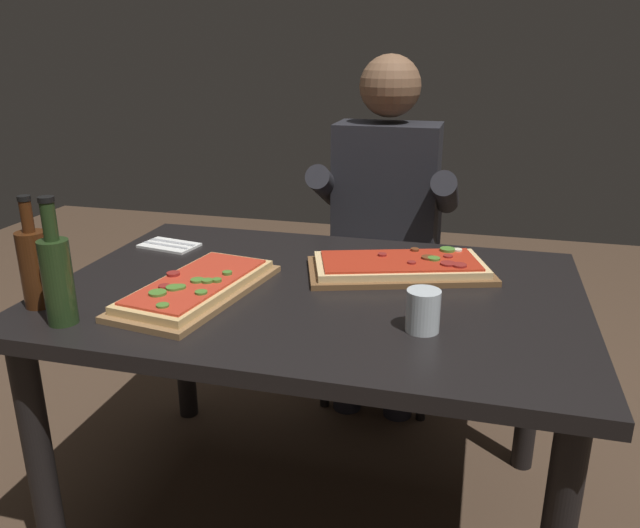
% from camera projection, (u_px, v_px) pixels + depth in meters
% --- Properties ---
extents(ground_plane, '(6.40, 6.40, 0.00)m').
position_uv_depth(ground_plane, '(316.00, 511.00, 1.93)').
color(ground_plane, '#4C3828').
extents(dining_table, '(1.40, 0.96, 0.74)m').
position_uv_depth(dining_table, '(315.00, 320.00, 1.71)').
color(dining_table, black).
rests_on(dining_table, ground_plane).
extents(pizza_rectangular_front, '(0.56, 0.39, 0.05)m').
position_uv_depth(pizza_rectangular_front, '(400.00, 267.00, 1.78)').
color(pizza_rectangular_front, brown).
rests_on(pizza_rectangular_front, dining_table).
extents(pizza_rectangular_left, '(0.31, 0.52, 0.05)m').
position_uv_depth(pizza_rectangular_left, '(197.00, 288.00, 1.63)').
color(pizza_rectangular_left, olive).
rests_on(pizza_rectangular_left, dining_table).
extents(wine_bottle_dark, '(0.07, 0.07, 0.28)m').
position_uv_depth(wine_bottle_dark, '(35.00, 266.00, 1.53)').
color(wine_bottle_dark, '#47230F').
rests_on(wine_bottle_dark, dining_table).
extents(oil_bottle_amber, '(0.07, 0.07, 0.30)m').
position_uv_depth(oil_bottle_amber, '(57.00, 276.00, 1.43)').
color(oil_bottle_amber, '#233819').
rests_on(oil_bottle_amber, dining_table).
extents(tumbler_near_camera, '(0.08, 0.08, 0.10)m').
position_uv_depth(tumbler_near_camera, '(423.00, 311.00, 1.41)').
color(tumbler_near_camera, silver).
rests_on(tumbler_near_camera, dining_table).
extents(napkin_cutlery_set, '(0.20, 0.14, 0.01)m').
position_uv_depth(napkin_cutlery_set, '(169.00, 245.00, 2.02)').
color(napkin_cutlery_set, white).
rests_on(napkin_cutlery_set, dining_table).
extents(diner_chair, '(0.44, 0.44, 0.87)m').
position_uv_depth(diner_chair, '(386.00, 273.00, 2.53)').
color(diner_chair, black).
rests_on(diner_chair, ground_plane).
extents(seated_diner, '(0.53, 0.41, 1.33)m').
position_uv_depth(seated_diner, '(384.00, 219.00, 2.34)').
color(seated_diner, '#23232D').
rests_on(seated_diner, ground_plane).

